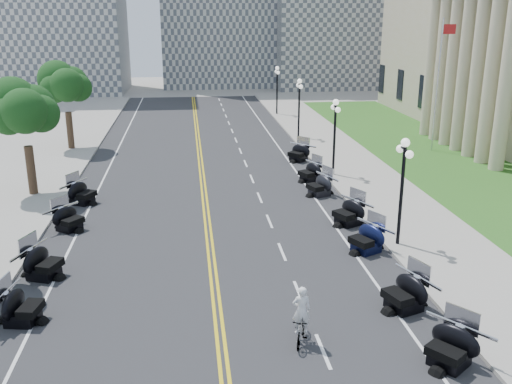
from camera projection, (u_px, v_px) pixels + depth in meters
name	position (u px, v px, depth m)	size (l,w,h in m)	color
ground	(216.00, 298.00, 21.57)	(160.00, 160.00, 0.00)	gray
road	(206.00, 211.00, 31.04)	(16.00, 90.00, 0.01)	#333335
centerline_yellow_a	(204.00, 211.00, 31.03)	(0.12, 90.00, 0.00)	yellow
centerline_yellow_b	(208.00, 211.00, 31.06)	(0.12, 90.00, 0.00)	yellow
edge_line_north	(321.00, 206.00, 31.78)	(0.12, 90.00, 0.00)	white
edge_line_south	(86.00, 216.00, 30.31)	(0.12, 90.00, 0.00)	white
lane_dash_5	(323.00, 351.00, 18.15)	(0.12, 2.00, 0.00)	white
lane_dash_6	(299.00, 293.00, 21.94)	(0.12, 2.00, 0.00)	white
lane_dash_7	(282.00, 252.00, 25.73)	(0.12, 2.00, 0.00)	white
lane_dash_8	(269.00, 221.00, 29.52)	(0.12, 2.00, 0.00)	white
lane_dash_9	(260.00, 198.00, 33.30)	(0.12, 2.00, 0.00)	white
lane_dash_10	(252.00, 179.00, 37.09)	(0.12, 2.00, 0.00)	white
lane_dash_11	(246.00, 163.00, 40.88)	(0.12, 2.00, 0.00)	white
lane_dash_12	(240.00, 151.00, 44.67)	(0.12, 2.00, 0.00)	white
lane_dash_13	(236.00, 140.00, 48.46)	(0.12, 2.00, 0.00)	white
lane_dash_14	(232.00, 131.00, 52.25)	(0.12, 2.00, 0.00)	white
lane_dash_15	(229.00, 123.00, 56.04)	(0.12, 2.00, 0.00)	white
lane_dash_16	(226.00, 116.00, 59.83)	(0.12, 2.00, 0.00)	white
lane_dash_17	(223.00, 110.00, 63.62)	(0.12, 2.00, 0.00)	white
lane_dash_18	(221.00, 105.00, 67.41)	(0.12, 2.00, 0.00)	white
lane_dash_19	(219.00, 100.00, 71.20)	(0.12, 2.00, 0.00)	white
sidewalk_north	(392.00, 203.00, 32.23)	(5.00, 90.00, 0.15)	#9E9991
sidewalk_south	(5.00, 218.00, 29.82)	(5.00, 90.00, 0.15)	#9E9991
lawn	(448.00, 164.00, 40.62)	(9.00, 60.00, 0.10)	#356023
distant_block_c	(342.00, 8.00, 82.38)	(20.00, 14.00, 22.00)	gray
street_lamp_2	(401.00, 193.00, 25.57)	(0.50, 1.20, 4.90)	black
street_lamp_3	(334.00, 138.00, 36.94)	(0.50, 1.20, 4.90)	black
street_lamp_4	(299.00, 108.00, 48.31)	(0.50, 1.20, 4.90)	black
street_lamp_5	(277.00, 90.00, 59.67)	(0.50, 1.20, 4.90)	black
flagpole	(437.00, 87.00, 42.98)	(1.10, 0.20, 10.00)	silver
tree_3	(24.00, 116.00, 32.27)	(4.80, 4.80, 9.20)	#235619
tree_4	(66.00, 89.00, 43.63)	(4.80, 4.80, 9.20)	#235619
motorcycle_n_4	(451.00, 345.00, 17.25)	(2.00, 2.00, 1.40)	black
motorcycle_n_5	(405.00, 291.00, 20.54)	(2.07, 2.07, 1.45)	black
motorcycle_n_6	(366.00, 237.00, 25.56)	(2.01, 2.01, 1.41)	black
motorcycle_n_7	(349.00, 211.00, 28.87)	(2.05, 2.05, 1.44)	black
motorcycle_n_8	(319.00, 184.00, 33.53)	(1.96, 1.96, 1.37)	black
motorcycle_n_9	(310.00, 171.00, 36.39)	(1.93, 1.93, 1.35)	black
motorcycle_n_10	(299.00, 152.00, 41.37)	(1.99, 1.99, 1.39)	black
motorcycle_s_5	(21.00, 305.00, 19.66)	(1.95, 1.95, 1.36)	black
motorcycle_s_6	(43.00, 261.00, 23.04)	(2.06, 2.06, 1.45)	black
motorcycle_s_7	(68.00, 217.00, 28.13)	(1.91, 1.91, 1.34)	black
motorcycle_s_8	(82.00, 192.00, 32.07)	(2.02, 2.02, 1.41)	black
bicycle	(301.00, 329.00, 18.51)	(0.46, 1.62, 0.97)	#A51414
cyclist_rider	(302.00, 293.00, 18.12)	(0.61, 0.40, 1.66)	white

